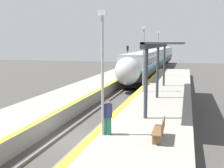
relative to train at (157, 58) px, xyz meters
name	(u,v)px	position (x,y,z in m)	size (l,w,h in m)	color
ground_plane	(73,139)	(0.00, -41.78, -2.19)	(120.00, 120.00, 0.00)	#423F3D
rail_left	(60,136)	(-0.72, -41.78, -2.12)	(0.08, 90.00, 0.15)	slate
rail_right	(85,139)	(0.72, -41.78, -2.12)	(0.08, 90.00, 0.15)	slate
train	(157,58)	(0.00, 0.00, 0.00)	(2.73, 58.25, 3.84)	black
platform_right	(145,137)	(3.87, -41.78, -1.72)	(4.57, 64.00, 0.95)	gray
platform_left	(14,125)	(-3.54, -41.78, -1.72)	(3.91, 64.00, 0.95)	gray
platform_bench	(160,129)	(4.74, -43.41, -0.78)	(0.44, 1.57, 0.89)	brown
person_waiting	(108,116)	(2.38, -43.27, -0.40)	(0.36, 0.22, 1.64)	#1E604C
railway_signal	(128,58)	(-2.59, -15.33, 0.64)	(0.28, 0.28, 4.66)	#59595E
lamppost_near	(102,66)	(2.17, -43.37, 1.90)	(0.36, 0.20, 5.52)	#9E9EA3
lamppost_mid	(144,55)	(2.17, -31.50, 1.90)	(0.36, 0.20, 5.52)	#9E9EA3
lamppost_far	(158,51)	(2.17, -19.63, 1.90)	(0.36, 0.20, 5.52)	#9E9EA3
station_canopy	(166,46)	(4.19, -33.94, 2.62)	(2.02, 15.21, 4.17)	#333842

